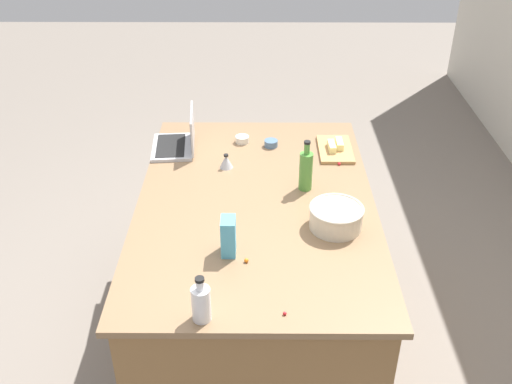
# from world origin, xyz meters

# --- Properties ---
(ground_plane) EXTENTS (12.00, 12.00, 0.00)m
(ground_plane) POSITION_xyz_m (0.00, 0.00, 0.00)
(ground_plane) COLOR slate
(island_counter) EXTENTS (1.72, 1.13, 0.90)m
(island_counter) POSITION_xyz_m (0.00, 0.00, 0.45)
(island_counter) COLOR olive
(island_counter) RESTS_ON ground
(laptop) EXTENTS (0.33, 0.25, 0.22)m
(laptop) POSITION_xyz_m (-0.53, -0.43, 0.95)
(laptop) COLOR #B7B7BC
(laptop) RESTS_ON island_counter
(mixing_bowl_large) EXTENTS (0.24, 0.24, 0.11)m
(mixing_bowl_large) POSITION_xyz_m (0.21, 0.36, 0.96)
(mixing_bowl_large) COLOR beige
(mixing_bowl_large) RESTS_ON island_counter
(bottle_olive) EXTENTS (0.07, 0.07, 0.26)m
(bottle_olive) POSITION_xyz_m (-0.11, 0.24, 1.01)
(bottle_olive) COLOR #4C8C38
(bottle_olive) RESTS_ON island_counter
(bottle_vinegar) EXTENTS (0.07, 0.07, 0.19)m
(bottle_vinegar) POSITION_xyz_m (0.79, -0.19, 0.98)
(bottle_vinegar) COLOR white
(bottle_vinegar) RESTS_ON island_counter
(cutting_board) EXTENTS (0.31, 0.18, 0.02)m
(cutting_board) POSITION_xyz_m (-0.51, 0.43, 0.91)
(cutting_board) COLOR #AD7F4C
(cutting_board) RESTS_ON island_counter
(butter_stick_left) EXTENTS (0.11, 0.04, 0.04)m
(butter_stick_left) POSITION_xyz_m (-0.49, 0.41, 0.94)
(butter_stick_left) COLOR #F4E58C
(butter_stick_left) RESTS_ON cutting_board
(butter_stick_right) EXTENTS (0.11, 0.04, 0.04)m
(butter_stick_right) POSITION_xyz_m (-0.52, 0.46, 0.94)
(butter_stick_right) COLOR #F4E58C
(butter_stick_right) RESTS_ON cutting_board
(ramekin_small) EXTENTS (0.07, 0.07, 0.04)m
(ramekin_small) POSITION_xyz_m (-0.56, 0.08, 0.92)
(ramekin_small) COLOR slate
(ramekin_small) RESTS_ON island_counter
(ramekin_medium) EXTENTS (0.08, 0.08, 0.04)m
(ramekin_medium) POSITION_xyz_m (-0.60, -0.08, 0.92)
(ramekin_medium) COLOR beige
(ramekin_medium) RESTS_ON island_counter
(kitchen_timer) EXTENTS (0.07, 0.07, 0.08)m
(kitchen_timer) POSITION_xyz_m (-0.32, -0.16, 0.94)
(kitchen_timer) COLOR #B2B2B7
(kitchen_timer) RESTS_ON island_counter
(candy_bag) EXTENTS (0.09, 0.06, 0.17)m
(candy_bag) POSITION_xyz_m (0.40, -0.11, 0.99)
(candy_bag) COLOR #4CA5CC
(candy_bag) RESTS_ON island_counter
(candy_0) EXTENTS (0.02, 0.02, 0.02)m
(candy_0) POSITION_xyz_m (0.46, -0.04, 0.91)
(candy_0) COLOR orange
(candy_0) RESTS_ON island_counter
(candy_1) EXTENTS (0.02, 0.02, 0.02)m
(candy_1) POSITION_xyz_m (-0.35, 0.44, 0.91)
(candy_1) COLOR red
(candy_1) RESTS_ON island_counter
(candy_2) EXTENTS (0.01, 0.01, 0.01)m
(candy_2) POSITION_xyz_m (0.77, 0.11, 0.91)
(candy_2) COLOR red
(candy_2) RESTS_ON island_counter
(candy_3) EXTENTS (0.01, 0.01, 0.01)m
(candy_3) POSITION_xyz_m (0.21, 0.25, 0.91)
(candy_3) COLOR blue
(candy_3) RESTS_ON island_counter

